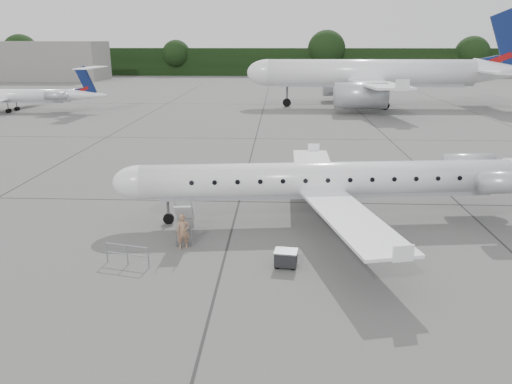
# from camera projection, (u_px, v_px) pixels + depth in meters

# --- Properties ---
(ground) EXTENTS (320.00, 320.00, 0.00)m
(ground) POSITION_uv_depth(u_px,v_px,m) (329.00, 245.00, 26.00)
(ground) COLOR #61615F
(ground) RESTS_ON ground
(treeline) EXTENTS (260.00, 4.00, 8.00)m
(treeline) POSITION_uv_depth(u_px,v_px,m) (290.00, 62.00, 149.04)
(treeline) COLOR black
(treeline) RESTS_ON ground
(terminal_building) EXTENTS (40.00, 14.00, 10.00)m
(terminal_building) POSITION_uv_depth(u_px,v_px,m) (28.00, 61.00, 132.87)
(terminal_building) COLOR gray
(terminal_building) RESTS_ON ground
(main_regional_jet) EXTENTS (29.41, 22.67, 7.01)m
(main_regional_jet) POSITION_uv_depth(u_px,v_px,m) (328.00, 163.00, 28.56)
(main_regional_jet) COLOR white
(main_regional_jet) RESTS_ON ground
(airstair) EXTENTS (1.12, 2.55, 2.20)m
(airstair) POSITION_uv_depth(u_px,v_px,m) (185.00, 219.00, 26.60)
(airstair) COLOR white
(airstair) RESTS_ON ground
(passenger) EXTENTS (0.76, 0.61, 1.83)m
(passenger) POSITION_uv_depth(u_px,v_px,m) (183.00, 231.00, 25.33)
(passenger) COLOR #946B50
(passenger) RESTS_ON ground
(safety_railing) EXTENTS (2.16, 0.58, 1.00)m
(safety_railing) POSITION_uv_depth(u_px,v_px,m) (127.00, 255.00, 23.53)
(safety_railing) COLOR gray
(safety_railing) RESTS_ON ground
(baggage_cart) EXTENTS (1.12, 0.95, 0.88)m
(baggage_cart) POSITION_uv_depth(u_px,v_px,m) (286.00, 258.00, 23.37)
(baggage_cart) COLOR black
(baggage_cart) RESTS_ON ground
(bg_narrowbody) EXTENTS (41.55, 30.26, 14.73)m
(bg_narrowbody) POSITION_uv_depth(u_px,v_px,m) (371.00, 59.00, 77.60)
(bg_narrowbody) COLOR white
(bg_narrowbody) RESTS_ON ground
(bg_regional_left) EXTENTS (25.59, 18.66, 6.62)m
(bg_regional_left) POSITION_uv_depth(u_px,v_px,m) (4.00, 89.00, 73.60)
(bg_regional_left) COLOR white
(bg_regional_left) RESTS_ON ground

